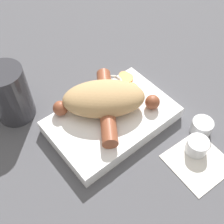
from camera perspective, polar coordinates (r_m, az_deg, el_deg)
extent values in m
plane|color=#4C4C51|center=(0.57, 0.00, -2.47)|extent=(3.00, 3.00, 0.00)
cube|color=white|center=(0.56, 0.00, -1.58)|extent=(0.24, 0.16, 0.03)
ellipsoid|color=tan|center=(0.54, -1.26, 3.02)|extent=(0.18, 0.16, 0.06)
cylinder|color=brown|center=(0.55, -1.05, 1.41)|extent=(0.13, 0.16, 0.03)
sphere|color=brown|center=(0.56, 8.22, 2.01)|extent=(0.03, 0.03, 0.03)
sphere|color=brown|center=(0.55, -10.43, 0.76)|extent=(0.03, 0.03, 0.03)
cylinder|color=orange|center=(0.62, 2.89, 7.00)|extent=(0.03, 0.03, 0.00)
cylinder|color=orange|center=(0.62, 2.48, 7.49)|extent=(0.02, 0.02, 0.00)
cylinder|color=#F99E4C|center=(0.60, 3.32, 5.17)|extent=(0.03, 0.03, 0.00)
cylinder|color=orange|center=(0.59, 3.75, 4.77)|extent=(0.04, 0.04, 0.00)
cylinder|color=orange|center=(0.62, 2.91, 6.94)|extent=(0.04, 0.04, 0.00)
torus|color=silver|center=(0.60, -0.39, 5.70)|extent=(0.03, 0.03, 0.00)
torus|color=silver|center=(0.61, 0.22, 6.12)|extent=(0.04, 0.04, 0.00)
cube|color=white|center=(0.55, 17.07, -9.58)|extent=(0.11, 0.11, 0.00)
cylinder|color=silver|center=(0.55, 16.88, -6.66)|extent=(0.04, 0.04, 0.03)
cylinder|color=maroon|center=(0.56, 16.67, -7.15)|extent=(0.03, 0.03, 0.01)
cylinder|color=silver|center=(0.58, 17.73, -2.91)|extent=(0.04, 0.04, 0.03)
cylinder|color=white|center=(0.58, 17.52, -3.42)|extent=(0.03, 0.03, 0.01)
cylinder|color=#333338|center=(0.58, -20.05, 3.43)|extent=(0.08, 0.08, 0.12)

